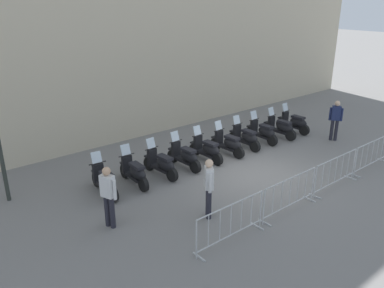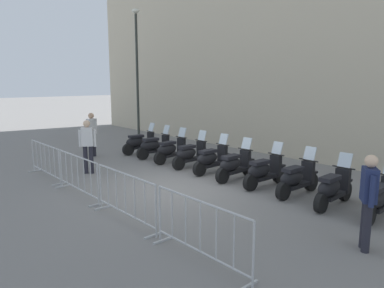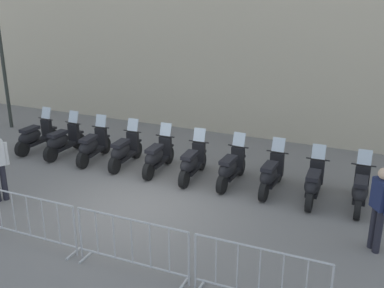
{
  "view_description": "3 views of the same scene",
  "coord_description": "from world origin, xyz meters",
  "px_view_note": "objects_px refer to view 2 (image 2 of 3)",
  "views": [
    {
      "loc": [
        -9.18,
        -8.49,
        5.75
      ],
      "look_at": [
        -1.44,
        1.77,
        0.91
      ],
      "focal_mm": 36.63,
      "sensor_mm": 36.0,
      "label": 1
    },
    {
      "loc": [
        7.87,
        -5.71,
        2.98
      ],
      "look_at": [
        -1.48,
        1.83,
        0.85
      ],
      "focal_mm": 33.83,
      "sensor_mm": 36.0,
      "label": 2
    },
    {
      "loc": [
        5.43,
        -8.28,
        5.06
      ],
      "look_at": [
        0.77,
        1.26,
        1.25
      ],
      "focal_mm": 44.07,
      "sensor_mm": 36.0,
      "label": 3
    }
  ],
  "objects_px": {
    "barrier_segment_1": "(78,176)",
    "street_lamp": "(137,64)",
    "motorcycle_5": "(235,165)",
    "motorcycle_6": "(264,171)",
    "motorcycle_9": "(380,199)",
    "officer_mid_plaza": "(88,143)",
    "barrier_segment_0": "(45,161)",
    "barrier_segment_2": "(125,198)",
    "motorcycle_4": "(212,159)",
    "barrier_segment_3": "(200,232)",
    "motorcycle_1": "(155,146)",
    "motorcycle_7": "(296,179)",
    "officer_near_row_end": "(368,197)",
    "motorcycle_8": "(333,189)",
    "officer_by_barriers": "(92,132)",
    "motorcycle_2": "(171,150)",
    "motorcycle_0": "(140,143)",
    "motorcycle_3": "(190,154)"
  },
  "relations": [
    {
      "from": "barrier_segment_1",
      "to": "street_lamp",
      "type": "bearing_deg",
      "value": 138.52
    },
    {
      "from": "motorcycle_5",
      "to": "motorcycle_6",
      "type": "height_order",
      "value": "same"
    },
    {
      "from": "motorcycle_5",
      "to": "motorcycle_9",
      "type": "distance_m",
      "value": 4.17
    },
    {
      "from": "officer_mid_plaza",
      "to": "barrier_segment_0",
      "type": "bearing_deg",
      "value": -104.22
    },
    {
      "from": "street_lamp",
      "to": "barrier_segment_2",
      "type": "bearing_deg",
      "value": -32.22
    },
    {
      "from": "motorcycle_4",
      "to": "barrier_segment_3",
      "type": "bearing_deg",
      "value": -43.8
    },
    {
      "from": "motorcycle_1",
      "to": "motorcycle_7",
      "type": "xyz_separation_m",
      "value": [
        6.25,
        0.3,
        0.0
      ]
    },
    {
      "from": "motorcycle_4",
      "to": "motorcycle_9",
      "type": "distance_m",
      "value": 5.22
    },
    {
      "from": "officer_near_row_end",
      "to": "motorcycle_8",
      "type": "bearing_deg",
      "value": 134.3
    },
    {
      "from": "officer_by_barriers",
      "to": "street_lamp",
      "type": "bearing_deg",
      "value": 119.71
    },
    {
      "from": "motorcycle_2",
      "to": "motorcycle_5",
      "type": "xyz_separation_m",
      "value": [
        3.13,
        0.1,
        0.0
      ]
    },
    {
      "from": "motorcycle_8",
      "to": "officer_near_row_end",
      "type": "relative_size",
      "value": 1.0
    },
    {
      "from": "motorcycle_0",
      "to": "motorcycle_6",
      "type": "height_order",
      "value": "same"
    },
    {
      "from": "barrier_segment_2",
      "to": "officer_near_row_end",
      "type": "distance_m",
      "value": 4.69
    },
    {
      "from": "motorcycle_5",
      "to": "barrier_segment_0",
      "type": "bearing_deg",
      "value": -131.49
    },
    {
      "from": "motorcycle_5",
      "to": "barrier_segment_0",
      "type": "xyz_separation_m",
      "value": [
        -3.84,
        -4.35,
        0.07
      ]
    },
    {
      "from": "motorcycle_0",
      "to": "barrier_segment_0",
      "type": "bearing_deg",
      "value": -71.73
    },
    {
      "from": "motorcycle_2",
      "to": "motorcycle_1",
      "type": "bearing_deg",
      "value": -178.1
    },
    {
      "from": "motorcycle_7",
      "to": "motorcycle_8",
      "type": "distance_m",
      "value": 1.05
    },
    {
      "from": "barrier_segment_1",
      "to": "officer_by_barriers",
      "type": "xyz_separation_m",
      "value": [
        -4.41,
        2.33,
        0.45
      ]
    },
    {
      "from": "motorcycle_3",
      "to": "motorcycle_6",
      "type": "distance_m",
      "value": 3.12
    },
    {
      "from": "barrier_segment_0",
      "to": "officer_mid_plaza",
      "type": "relative_size",
      "value": 1.3
    },
    {
      "from": "motorcycle_8",
      "to": "barrier_segment_3",
      "type": "distance_m",
      "value": 4.14
    },
    {
      "from": "motorcycle_6",
      "to": "motorcycle_9",
      "type": "distance_m",
      "value": 3.14
    },
    {
      "from": "motorcycle_5",
      "to": "motorcycle_7",
      "type": "distance_m",
      "value": 2.08
    },
    {
      "from": "barrier_segment_0",
      "to": "motorcycle_6",
      "type": "bearing_deg",
      "value": 42.46
    },
    {
      "from": "motorcycle_2",
      "to": "motorcycle_8",
      "type": "relative_size",
      "value": 1.0
    },
    {
      "from": "motorcycle_9",
      "to": "motorcycle_7",
      "type": "bearing_deg",
      "value": -178.69
    },
    {
      "from": "motorcycle_0",
      "to": "officer_near_row_end",
      "type": "bearing_deg",
      "value": -7.53
    },
    {
      "from": "motorcycle_9",
      "to": "officer_mid_plaza",
      "type": "xyz_separation_m",
      "value": [
        -7.69,
        -3.31,
        0.53
      ]
    },
    {
      "from": "barrier_segment_1",
      "to": "officer_near_row_end",
      "type": "bearing_deg",
      "value": 24.08
    },
    {
      "from": "motorcycle_7",
      "to": "street_lamp",
      "type": "distance_m",
      "value": 10.39
    },
    {
      "from": "motorcycle_7",
      "to": "barrier_segment_1",
      "type": "bearing_deg",
      "value": -129.12
    },
    {
      "from": "barrier_segment_2",
      "to": "motorcycle_3",
      "type": "bearing_deg",
      "value": 125.42
    },
    {
      "from": "motorcycle_1",
      "to": "motorcycle_8",
      "type": "relative_size",
      "value": 1.0
    },
    {
      "from": "motorcycle_2",
      "to": "officer_mid_plaza",
      "type": "height_order",
      "value": "officer_mid_plaza"
    },
    {
      "from": "motorcycle_4",
      "to": "street_lamp",
      "type": "bearing_deg",
      "value": 169.42
    },
    {
      "from": "motorcycle_0",
      "to": "motorcycle_1",
      "type": "relative_size",
      "value": 1.0
    },
    {
      "from": "motorcycle_6",
      "to": "officer_mid_plaza",
      "type": "relative_size",
      "value": 0.99
    },
    {
      "from": "motorcycle_2",
      "to": "motorcycle_6",
      "type": "bearing_deg",
      "value": 2.99
    },
    {
      "from": "officer_near_row_end",
      "to": "barrier_segment_0",
      "type": "bearing_deg",
      "value": -161.39
    },
    {
      "from": "motorcycle_0",
      "to": "motorcycle_7",
      "type": "relative_size",
      "value": 1.0
    },
    {
      "from": "motorcycle_1",
      "to": "barrier_segment_1",
      "type": "xyz_separation_m",
      "value": [
        2.67,
        -4.11,
        0.07
      ]
    },
    {
      "from": "barrier_segment_0",
      "to": "officer_mid_plaza",
      "type": "height_order",
      "value": "officer_mid_plaza"
    },
    {
      "from": "motorcycle_5",
      "to": "motorcycle_9",
      "type": "bearing_deg",
      "value": 2.9
    },
    {
      "from": "motorcycle_1",
      "to": "motorcycle_3",
      "type": "relative_size",
      "value": 1.0
    },
    {
      "from": "motorcycle_8",
      "to": "barrier_segment_2",
      "type": "bearing_deg",
      "value": -118.42
    },
    {
      "from": "motorcycle_8",
      "to": "motorcycle_9",
      "type": "bearing_deg",
      "value": 5.7
    },
    {
      "from": "barrier_segment_1",
      "to": "officer_mid_plaza",
      "type": "relative_size",
      "value": 1.3
    },
    {
      "from": "motorcycle_4",
      "to": "motorcycle_2",
      "type": "bearing_deg",
      "value": -176.86
    }
  ]
}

